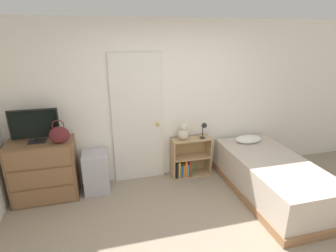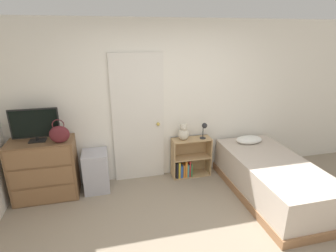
{
  "view_description": "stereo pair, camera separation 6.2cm",
  "coord_description": "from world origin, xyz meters",
  "px_view_note": "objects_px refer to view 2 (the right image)",
  "views": [
    {
      "loc": [
        -0.93,
        -2.0,
        2.33
      ],
      "look_at": [
        0.04,
        1.7,
        0.97
      ],
      "focal_mm": 28.0,
      "sensor_mm": 36.0,
      "label": 1
    },
    {
      "loc": [
        -0.87,
        -2.02,
        2.33
      ],
      "look_at": [
        0.04,
        1.7,
        0.97
      ],
      "focal_mm": 28.0,
      "sensor_mm": 36.0,
      "label": 2
    }
  ],
  "objects_px": {
    "bookshelf": "(187,161)",
    "bed": "(271,178)",
    "dresser": "(45,170)",
    "tv": "(35,125)",
    "teddy_bear": "(183,133)",
    "storage_bin": "(96,171)",
    "desk_lamp": "(204,128)",
    "handbag": "(59,134)"
  },
  "relations": [
    {
      "from": "dresser",
      "to": "storage_bin",
      "type": "xyz_separation_m",
      "value": [
        0.72,
        0.03,
        -0.13
      ]
    },
    {
      "from": "storage_bin",
      "to": "handbag",
      "type": "bearing_deg",
      "value": -160.08
    },
    {
      "from": "teddy_bear",
      "to": "dresser",
      "type": "bearing_deg",
      "value": -177.22
    },
    {
      "from": "tv",
      "to": "bookshelf",
      "type": "relative_size",
      "value": 0.94
    },
    {
      "from": "desk_lamp",
      "to": "handbag",
      "type": "bearing_deg",
      "value": -175.02
    },
    {
      "from": "bookshelf",
      "to": "desk_lamp",
      "type": "height_order",
      "value": "desk_lamp"
    },
    {
      "from": "bookshelf",
      "to": "dresser",
      "type": "bearing_deg",
      "value": -177.14
    },
    {
      "from": "dresser",
      "to": "bookshelf",
      "type": "distance_m",
      "value": 2.24
    },
    {
      "from": "dresser",
      "to": "desk_lamp",
      "type": "relative_size",
      "value": 3.29
    },
    {
      "from": "desk_lamp",
      "to": "tv",
      "type": "bearing_deg",
      "value": -178.76
    },
    {
      "from": "tv",
      "to": "desk_lamp",
      "type": "height_order",
      "value": "tv"
    },
    {
      "from": "tv",
      "to": "teddy_bear",
      "type": "xyz_separation_m",
      "value": [
        2.17,
        0.09,
        -0.35
      ]
    },
    {
      "from": "dresser",
      "to": "tv",
      "type": "height_order",
      "value": "tv"
    },
    {
      "from": "handbag",
      "to": "desk_lamp",
      "type": "height_order",
      "value": "handbag"
    },
    {
      "from": "dresser",
      "to": "handbag",
      "type": "xyz_separation_m",
      "value": [
        0.29,
        -0.12,
        0.58
      ]
    },
    {
      "from": "teddy_bear",
      "to": "bed",
      "type": "relative_size",
      "value": 0.14
    },
    {
      "from": "tv",
      "to": "bed",
      "type": "relative_size",
      "value": 0.32
    },
    {
      "from": "dresser",
      "to": "bookshelf",
      "type": "xyz_separation_m",
      "value": [
        2.22,
        0.11,
        -0.19
      ]
    },
    {
      "from": "teddy_bear",
      "to": "desk_lamp",
      "type": "xyz_separation_m",
      "value": [
        0.34,
        -0.04,
        0.07
      ]
    },
    {
      "from": "desk_lamp",
      "to": "storage_bin",
      "type": "bearing_deg",
      "value": -178.77
    },
    {
      "from": "handbag",
      "to": "bed",
      "type": "bearing_deg",
      "value": -12.06
    },
    {
      "from": "dresser",
      "to": "tv",
      "type": "bearing_deg",
      "value": 153.19
    },
    {
      "from": "bookshelf",
      "to": "bed",
      "type": "height_order",
      "value": "bed"
    },
    {
      "from": "handbag",
      "to": "desk_lamp",
      "type": "relative_size",
      "value": 1.24
    },
    {
      "from": "teddy_bear",
      "to": "bookshelf",
      "type": "bearing_deg",
      "value": 5.02
    },
    {
      "from": "bookshelf",
      "to": "teddy_bear",
      "type": "xyz_separation_m",
      "value": [
        -0.08,
        -0.01,
        0.53
      ]
    },
    {
      "from": "teddy_bear",
      "to": "bed",
      "type": "distance_m",
      "value": 1.5
    },
    {
      "from": "desk_lamp",
      "to": "bookshelf",
      "type": "bearing_deg",
      "value": 170.49
    },
    {
      "from": "handbag",
      "to": "desk_lamp",
      "type": "bearing_deg",
      "value": 4.98
    },
    {
      "from": "teddy_bear",
      "to": "desk_lamp",
      "type": "bearing_deg",
      "value": -5.99
    },
    {
      "from": "tv",
      "to": "handbag",
      "type": "bearing_deg",
      "value": -23.1
    },
    {
      "from": "teddy_bear",
      "to": "bed",
      "type": "height_order",
      "value": "teddy_bear"
    },
    {
      "from": "storage_bin",
      "to": "teddy_bear",
      "type": "height_order",
      "value": "teddy_bear"
    },
    {
      "from": "storage_bin",
      "to": "desk_lamp",
      "type": "height_order",
      "value": "desk_lamp"
    },
    {
      "from": "tv",
      "to": "teddy_bear",
      "type": "height_order",
      "value": "tv"
    },
    {
      "from": "handbag",
      "to": "storage_bin",
      "type": "distance_m",
      "value": 0.84
    },
    {
      "from": "dresser",
      "to": "handbag",
      "type": "distance_m",
      "value": 0.66
    },
    {
      "from": "bookshelf",
      "to": "bed",
      "type": "bearing_deg",
      "value": -39.96
    },
    {
      "from": "dresser",
      "to": "bookshelf",
      "type": "bearing_deg",
      "value": 2.86
    },
    {
      "from": "storage_bin",
      "to": "bookshelf",
      "type": "distance_m",
      "value": 1.51
    },
    {
      "from": "storage_bin",
      "to": "teddy_bear",
      "type": "xyz_separation_m",
      "value": [
        1.42,
        0.07,
        0.48
      ]
    },
    {
      "from": "bed",
      "to": "desk_lamp",
      "type": "bearing_deg",
      "value": 133.28
    }
  ]
}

